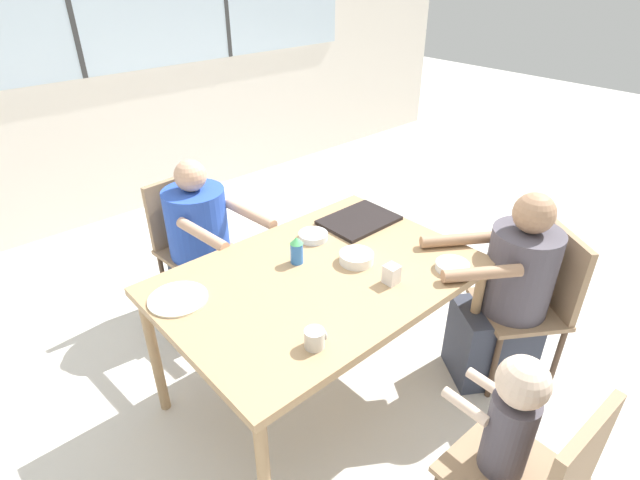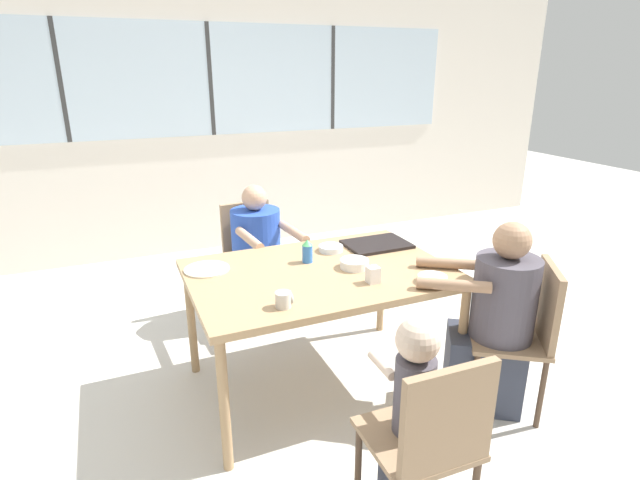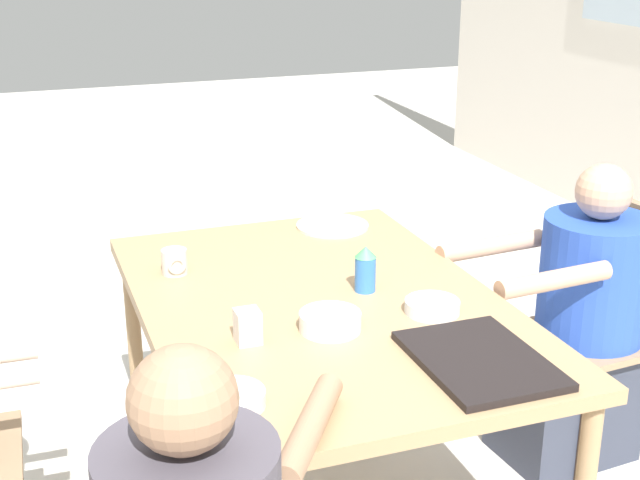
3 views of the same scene
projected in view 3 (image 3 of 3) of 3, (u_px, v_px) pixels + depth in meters
dining_table at (320, 320)px, 2.54m from camera, size 1.44×0.99×0.75m
chair_for_man_blue_shirt at (620, 308)px, 3.04m from camera, size 0.43×0.43×0.86m
person_man_blue_shirt at (578, 333)px, 3.00m from camera, size 0.41×0.70×1.03m
food_tray_dark at (480, 360)px, 2.15m from camera, size 0.40×0.29×0.02m
coffee_mug at (175, 262)px, 2.69m from camera, size 0.08×0.08×0.08m
sippy_cup at (365, 268)px, 2.56m from camera, size 0.06×0.06×0.14m
milk_carton_small at (248, 326)px, 2.25m from camera, size 0.06×0.06×0.09m
bowl_white_shallow at (330, 321)px, 2.33m from camera, size 0.16×0.16×0.05m
bowl_cereal at (432, 307)px, 2.43m from camera, size 0.15×0.15×0.04m
bowl_fruit at (231, 399)px, 1.96m from camera, size 0.15×0.15×0.04m
plate_tortillas at (332, 226)px, 3.11m from camera, size 0.25×0.25×0.01m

